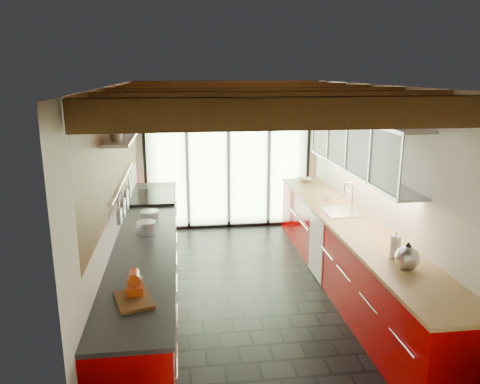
{
  "coord_description": "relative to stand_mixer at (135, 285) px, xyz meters",
  "views": [
    {
      "loc": [
        -0.86,
        -5.37,
        2.76
      ],
      "look_at": [
        -0.1,
        0.4,
        1.25
      ],
      "focal_mm": 35.0,
      "sensor_mm": 36.0,
      "label": 1
    }
  ],
  "objects": [
    {
      "name": "kettle",
      "position": [
        2.54,
        0.2,
        0.04
      ],
      "size": [
        0.27,
        0.31,
        0.28
      ],
      "color": "silver",
      "rests_on": "right_counter"
    },
    {
      "name": "upper_cabinets_right",
      "position": [
        2.7,
        1.95,
        0.84
      ],
      "size": [
        0.34,
        3.0,
        3.0
      ],
      "color": "silver",
      "rests_on": "ground"
    },
    {
      "name": "left_counter",
      "position": [
        -0.01,
        1.65,
        -0.54
      ],
      "size": [
        0.68,
        5.0,
        0.92
      ],
      "color": "#A70000",
      "rests_on": "ground"
    },
    {
      "name": "range_stove",
      "position": [
        -0.01,
        3.1,
        -0.54
      ],
      "size": [
        0.66,
        0.9,
        0.97
      ],
      "color": "silver",
      "rests_on": "ground"
    },
    {
      "name": "ceiling_beams",
      "position": [
        1.27,
        2.03,
        1.46
      ],
      "size": [
        3.14,
        5.06,
        4.9
      ],
      "color": "#593316",
      "rests_on": "ground"
    },
    {
      "name": "sink_assembly",
      "position": [
        2.56,
        2.05,
        -0.05
      ],
      "size": [
        0.45,
        0.52,
        0.43
      ],
      "color": "silver",
      "rests_on": "right_counter"
    },
    {
      "name": "room_shell",
      "position": [
        1.27,
        1.65,
        0.65
      ],
      "size": [
        5.5,
        5.5,
        5.5
      ],
      "color": "silver",
      "rests_on": "ground"
    },
    {
      "name": "soap_bottle",
      "position": [
        2.54,
        2.67,
        0.0
      ],
      "size": [
        0.1,
        0.1,
        0.18
      ],
      "primitive_type": "imported",
      "rotation": [
        0.0,
        0.0,
        -0.38
      ],
      "color": "silver",
      "rests_on": "right_counter"
    },
    {
      "name": "pot_small",
      "position": [
        -0.0,
        2.14,
        -0.04
      ],
      "size": [
        0.3,
        0.3,
        0.09
      ],
      "primitive_type": "cylinder",
      "rotation": [
        0.0,
        0.0,
        -0.29
      ],
      "color": "silver",
      "rests_on": "left_counter"
    },
    {
      "name": "paper_towel",
      "position": [
        2.54,
        0.46,
        0.03
      ],
      "size": [
        0.13,
        0.13,
        0.28
      ],
      "color": "white",
      "rests_on": "right_counter"
    },
    {
      "name": "stand_mixer",
      "position": [
        0.0,
        0.0,
        0.0
      ],
      "size": [
        0.15,
        0.25,
        0.22
      ],
      "color": "#C03D0F",
      "rests_on": "left_counter"
    },
    {
      "name": "glass_door",
      "position": [
        1.27,
        4.34,
        0.65
      ],
      "size": [
        2.95,
        0.1,
        2.9
      ],
      "color": "#C6EAAD",
      "rests_on": "ground"
    },
    {
      "name": "right_counter",
      "position": [
        2.54,
        1.65,
        -0.54
      ],
      "size": [
        0.68,
        5.0,
        0.92
      ],
      "color": "#A70000",
      "rests_on": "ground"
    },
    {
      "name": "ground",
      "position": [
        1.27,
        1.65,
        -1.01
      ],
      "size": [
        5.5,
        5.5,
        0.0
      ],
      "primitive_type": "plane",
      "color": "black",
      "rests_on": "ground"
    },
    {
      "name": "left_wall_fixtures",
      "position": [
        -0.2,
        1.79,
        0.87
      ],
      "size": [
        0.28,
        2.6,
        0.96
      ],
      "color": "silver",
      "rests_on": "ground"
    },
    {
      "name": "cutting_board",
      "position": [
        -0.0,
        -0.15,
        -0.07
      ],
      "size": [
        0.37,
        0.45,
        0.03
      ],
      "primitive_type": "cube",
      "rotation": [
        0.0,
        0.0,
        0.28
      ],
      "color": "brown",
      "rests_on": "left_counter"
    },
    {
      "name": "pot_large",
      "position": [
        -0.0,
        1.54,
        -0.01
      ],
      "size": [
        0.27,
        0.27,
        0.14
      ],
      "primitive_type": "cylinder",
      "rotation": [
        0.0,
        0.0,
        -0.19
      ],
      "color": "silver",
      "rests_on": "left_counter"
    },
    {
      "name": "bowl",
      "position": [
        2.54,
        3.9,
        -0.06
      ],
      "size": [
        0.23,
        0.23,
        0.06
      ],
      "primitive_type": "imported",
      "rotation": [
        0.0,
        0.0,
        -0.0
      ],
      "color": "silver",
      "rests_on": "right_counter"
    }
  ]
}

